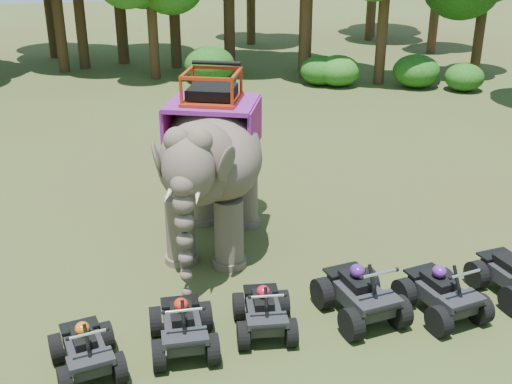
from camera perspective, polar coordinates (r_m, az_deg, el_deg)
ground at (r=14.20m, az=1.26°, el=-8.93°), size 110.00×110.00×0.00m
elephant at (r=15.42m, az=-3.84°, el=2.90°), size 4.24×5.76×4.43m
atv_0 at (r=12.09m, az=-14.95°, el=-12.92°), size 1.39×1.73×1.16m
atv_1 at (r=12.30m, az=-6.56°, el=-11.28°), size 1.32×1.74×1.23m
atv_2 at (r=12.71m, az=0.72°, el=-10.08°), size 1.36×1.71×1.15m
atv_3 at (r=13.25m, az=9.29°, el=-8.34°), size 1.58×2.01×1.37m
atv_4 at (r=13.72m, az=16.27°, el=-8.07°), size 1.53×1.92×1.29m
tree_0 at (r=32.99m, az=-9.26°, el=15.63°), size 4.70×4.70×6.72m
tree_3 at (r=32.06m, az=11.30°, el=15.73°), size 5.05×5.05×7.22m
tree_4 at (r=34.57m, az=19.47°, el=14.94°), size 4.66×4.66×6.66m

